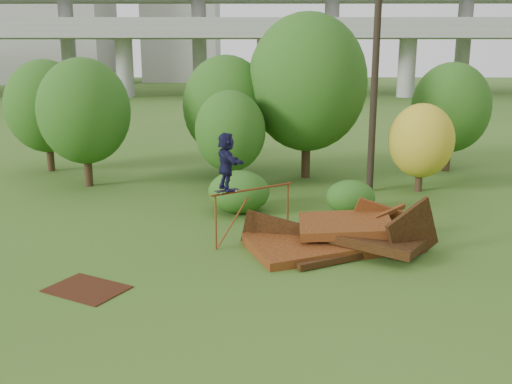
{
  "coord_description": "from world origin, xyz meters",
  "views": [
    {
      "loc": [
        -0.68,
        -14.34,
        5.61
      ],
      "look_at": [
        -0.8,
        2.0,
        1.6
      ],
      "focal_mm": 40.0,
      "sensor_mm": 36.0,
      "label": 1
    }
  ],
  "objects_px": {
    "flat_plate": "(87,289)",
    "utility_pole": "(375,67)",
    "scrap_pile": "(337,238)",
    "skater": "(226,161)"
  },
  "relations": [
    {
      "from": "skater",
      "to": "utility_pole",
      "type": "distance_m",
      "value": 9.28
    },
    {
      "from": "scrap_pile",
      "to": "utility_pole",
      "type": "relative_size",
      "value": 0.58
    },
    {
      "from": "skater",
      "to": "utility_pole",
      "type": "height_order",
      "value": "utility_pole"
    },
    {
      "from": "flat_plate",
      "to": "utility_pole",
      "type": "bearing_deg",
      "value": 49.29
    },
    {
      "from": "utility_pole",
      "to": "flat_plate",
      "type": "bearing_deg",
      "value": -130.71
    },
    {
      "from": "utility_pole",
      "to": "scrap_pile",
      "type": "bearing_deg",
      "value": -107.65
    },
    {
      "from": "flat_plate",
      "to": "utility_pole",
      "type": "height_order",
      "value": "utility_pole"
    },
    {
      "from": "scrap_pile",
      "to": "flat_plate",
      "type": "bearing_deg",
      "value": -155.81
    },
    {
      "from": "scrap_pile",
      "to": "flat_plate",
      "type": "xyz_separation_m",
      "value": [
        -6.44,
        -2.89,
        -0.34
      ]
    },
    {
      "from": "flat_plate",
      "to": "utility_pole",
      "type": "relative_size",
      "value": 0.18
    }
  ]
}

